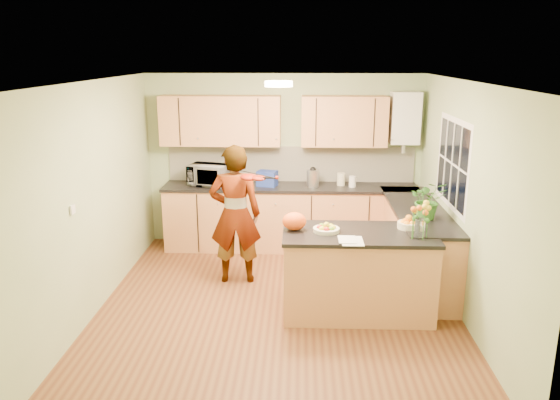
{
  "coord_description": "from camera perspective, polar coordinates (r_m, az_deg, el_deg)",
  "views": [
    {
      "loc": [
        0.24,
        -5.64,
        2.79
      ],
      "look_at": [
        0.01,
        0.5,
        1.12
      ],
      "focal_mm": 35.0,
      "sensor_mm": 36.0,
      "label": 1
    }
  ],
  "objects": [
    {
      "name": "orange_bag",
      "position": [
        5.87,
        1.5,
        -2.23
      ],
      "size": [
        0.32,
        0.3,
        0.19
      ],
      "primitive_type": "ellipsoid",
      "rotation": [
        0.0,
        0.0,
        0.38
      ],
      "color": "#EA4C13",
      "rests_on": "peninsula_island"
    },
    {
      "name": "fruit_dish",
      "position": [
        5.85,
        4.86,
        -2.94
      ],
      "size": [
        0.28,
        0.28,
        0.1
      ],
      "color": "beige",
      "rests_on": "peninsula_island"
    },
    {
      "name": "right_counter",
      "position": [
        7.04,
        14.05,
        -4.48
      ],
      "size": [
        0.62,
        2.24,
        0.94
      ],
      "color": "#B9794A",
      "rests_on": "floor"
    },
    {
      "name": "jar_cream",
      "position": [
        7.86,
        6.4,
        2.18
      ],
      "size": [
        0.13,
        0.13,
        0.18
      ],
      "primitive_type": "cylinder",
      "rotation": [
        0.0,
        0.0,
        0.16
      ],
      "color": "beige",
      "rests_on": "back_counter"
    },
    {
      "name": "wall_left",
      "position": [
        6.26,
        -18.87,
        0.15
      ],
      "size": [
        0.02,
        4.5,
        2.5
      ],
      "primitive_type": "cube",
      "color": "#8DA374",
      "rests_on": "floor"
    },
    {
      "name": "papers",
      "position": [
        5.59,
        7.56,
        -4.25
      ],
      "size": [
        0.22,
        0.3,
        0.01
      ],
      "primitive_type": "cube",
      "color": "silver",
      "rests_on": "peninsula_island"
    },
    {
      "name": "microwave",
      "position": [
        7.87,
        -7.45,
        2.61
      ],
      "size": [
        0.62,
        0.5,
        0.3
      ],
      "primitive_type": "imported",
      "rotation": [
        0.0,
        0.0,
        -0.26
      ],
      "color": "white",
      "rests_on": "back_counter"
    },
    {
      "name": "light_switch",
      "position": [
        5.71,
        -20.87,
        -0.93
      ],
      "size": [
        0.02,
        0.09,
        0.09
      ],
      "primitive_type": "cube",
      "color": "white",
      "rests_on": "wall_left"
    },
    {
      "name": "wall_front",
      "position": [
        3.73,
        -1.75,
        -9.14
      ],
      "size": [
        4.0,
        0.02,
        2.5
      ],
      "primitive_type": "cube",
      "color": "#8DA374",
      "rests_on": "floor"
    },
    {
      "name": "potted_plant",
      "position": [
        6.43,
        15.23,
        0.03
      ],
      "size": [
        0.42,
        0.37,
        0.45
      ],
      "primitive_type": "imported",
      "rotation": [
        0.0,
        0.0,
        -0.05
      ],
      "color": "#367527",
      "rests_on": "right_counter"
    },
    {
      "name": "upper_cabinets",
      "position": [
        7.79,
        -0.91,
        8.27
      ],
      "size": [
        3.2,
        0.34,
        0.7
      ],
      "color": "#B9794A",
      "rests_on": "wall_back"
    },
    {
      "name": "blue_box",
      "position": [
        7.78,
        -1.35,
        2.27
      ],
      "size": [
        0.31,
        0.26,
        0.22
      ],
      "primitive_type": "cube",
      "rotation": [
        0.0,
        0.0,
        -0.26
      ],
      "color": "navy",
      "rests_on": "back_counter"
    },
    {
      "name": "violinist",
      "position": [
        6.71,
        -4.71,
        -1.51
      ],
      "size": [
        0.66,
        0.46,
        1.73
      ],
      "primitive_type": "imported",
      "rotation": [
        0.0,
        0.0,
        3.21
      ],
      "color": "#EBBA8F",
      "rests_on": "floor"
    },
    {
      "name": "orange_bowl",
      "position": [
        6.09,
        13.3,
        -2.36
      ],
      "size": [
        0.24,
        0.24,
        0.14
      ],
      "color": "beige",
      "rests_on": "peninsula_island"
    },
    {
      "name": "jar_white",
      "position": [
        7.79,
        7.58,
        1.92
      ],
      "size": [
        0.11,
        0.11,
        0.15
      ],
      "primitive_type": "cylinder",
      "rotation": [
        0.0,
        0.0,
        0.16
      ],
      "color": "white",
      "rests_on": "back_counter"
    },
    {
      "name": "window_right",
      "position": [
        6.6,
        17.57,
        3.67
      ],
      "size": [
        0.01,
        1.3,
        1.05
      ],
      "color": "white",
      "rests_on": "wall_right"
    },
    {
      "name": "boiler",
      "position": [
        7.92,
        12.93,
        8.35
      ],
      "size": [
        0.4,
        0.3,
        0.86
      ],
      "color": "white",
      "rests_on": "wall_back"
    },
    {
      "name": "splashback",
      "position": [
        8.03,
        1.14,
        3.79
      ],
      "size": [
        3.6,
        0.02,
        0.52
      ],
      "primitive_type": "cube",
      "color": "white",
      "rests_on": "back_counter"
    },
    {
      "name": "flower_vase",
      "position": [
        5.73,
        14.54,
        -1.02
      ],
      "size": [
        0.25,
        0.25,
        0.46
      ],
      "rotation": [
        0.0,
        0.0,
        0.28
      ],
      "color": "silver",
      "rests_on": "peninsula_island"
    },
    {
      "name": "peninsula_island",
      "position": [
        6.05,
        8.1,
        -7.51
      ],
      "size": [
        1.63,
        0.83,
        0.93
      ],
      "color": "#B9794A",
      "rests_on": "floor"
    },
    {
      "name": "violin",
      "position": [
        6.34,
        -3.24,
        2.4
      ],
      "size": [
        0.59,
        0.51,
        0.15
      ],
      "primitive_type": null,
      "rotation": [
        0.17,
        0.0,
        -0.61
      ],
      "color": "#4F0E04",
      "rests_on": "violinist"
    },
    {
      "name": "back_counter",
      "position": [
        7.94,
        1.07,
        -1.78
      ],
      "size": [
        3.64,
        0.62,
        0.94
      ],
      "color": "#B9794A",
      "rests_on": "floor"
    },
    {
      "name": "kettle",
      "position": [
        7.75,
        3.45,
        2.39
      ],
      "size": [
        0.17,
        0.17,
        0.33
      ],
      "rotation": [
        0.0,
        0.0,
        0.02
      ],
      "color": "silver",
      "rests_on": "back_counter"
    },
    {
      "name": "floor",
      "position": [
        6.3,
        -0.24,
        -11.09
      ],
      "size": [
        4.5,
        4.5,
        0.0
      ],
      "primitive_type": "plane",
      "color": "#592E19",
      "rests_on": "ground"
    },
    {
      "name": "wall_back",
      "position": [
        8.04,
        0.43,
        4.17
      ],
      "size": [
        4.0,
        0.02,
        2.5
      ],
      "primitive_type": "cube",
      "color": "#8DA374",
      "rests_on": "floor"
    },
    {
      "name": "ceiling",
      "position": [
        5.65,
        -0.27,
        12.28
      ],
      "size": [
        4.0,
        4.5,
        0.02
      ],
      "primitive_type": "cube",
      "color": "white",
      "rests_on": "wall_back"
    },
    {
      "name": "wall_right",
      "position": [
        6.1,
        18.85,
        -0.23
      ],
      "size": [
        0.02,
        4.5,
        2.5
      ],
      "primitive_type": "cube",
      "color": "#8DA374",
      "rests_on": "floor"
    },
    {
      "name": "ceiling_lamp",
      "position": [
        5.95,
        -0.14,
        12.05
      ],
      "size": [
        0.3,
        0.3,
        0.07
      ],
      "color": "#FFEABF",
      "rests_on": "ceiling"
    }
  ]
}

